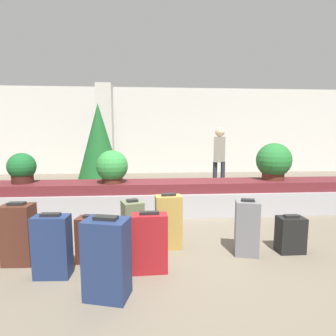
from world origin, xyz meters
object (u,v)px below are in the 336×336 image
at_px(potted_plant_2, 22,168).
at_px(suitcase_0, 150,243).
at_px(suitcase_1, 290,234).
at_px(suitcase_7, 19,234).
at_px(suitcase_2, 52,246).
at_px(suitcase_8, 133,225).
at_px(pillar, 105,131).
at_px(potted_plant_1, 274,162).
at_px(decorated_tree, 99,145).
at_px(suitcase_6, 247,228).
at_px(suitcase_3, 169,222).
at_px(suitcase_4, 107,259).
at_px(suitcase_5, 92,240).
at_px(potted_plant_0, 112,167).
at_px(traveler_0, 219,154).

bearing_deg(potted_plant_2, suitcase_0, -43.57).
bearing_deg(suitcase_1, suitcase_7, -179.25).
xyz_separation_m(suitcase_2, suitcase_8, (0.78, 0.61, -0.01)).
bearing_deg(suitcase_2, pillar, 97.02).
relative_size(pillar, potted_plant_1, 4.53).
bearing_deg(suitcase_2, decorated_tree, 96.05).
bearing_deg(decorated_tree, suitcase_8, -73.10).
bearing_deg(suitcase_8, suitcase_6, -29.42).
height_order(suitcase_3, suitcase_6, suitcase_3).
bearing_deg(potted_plant_2, suitcase_4, -53.77).
height_order(suitcase_5, potted_plant_0, potted_plant_0).
xyz_separation_m(suitcase_1, potted_plant_1, (0.64, 1.85, 0.72)).
bearing_deg(pillar, suitcase_8, -78.03).
distance_m(suitcase_0, suitcase_8, 0.62).
xyz_separation_m(pillar, potted_plant_0, (0.86, -4.72, -0.72)).
bearing_deg(suitcase_8, traveler_0, 39.54).
height_order(suitcase_8, traveler_0, traveler_0).
distance_m(suitcase_0, suitcase_6, 1.22).
bearing_deg(suitcase_2, suitcase_0, 4.18).
xyz_separation_m(suitcase_7, potted_plant_1, (3.87, 1.90, 0.60)).
xyz_separation_m(pillar, suitcase_0, (1.52, -6.76, -1.28)).
relative_size(pillar, suitcase_7, 4.48).
height_order(potted_plant_0, traveler_0, traveler_0).
relative_size(pillar, suitcase_1, 6.70).
height_order(pillar, suitcase_4, pillar).
bearing_deg(suitcase_5, suitcase_7, -171.43).
distance_m(suitcase_4, suitcase_8, 1.02).
bearing_deg(pillar, suitcase_7, -89.55).
bearing_deg(decorated_tree, suitcase_2, -86.51).
height_order(pillar, suitcase_2, pillar).
height_order(suitcase_4, potted_plant_2, potted_plant_2).
bearing_deg(suitcase_0, decorated_tree, 105.68).
relative_size(suitcase_1, suitcase_3, 0.66).
bearing_deg(suitcase_3, pillar, 101.22).
bearing_deg(suitcase_4, potted_plant_2, 140.72).
height_order(pillar, potted_plant_0, pillar).
relative_size(suitcase_6, potted_plant_0, 1.18).
height_order(suitcase_7, suitcase_8, suitcase_7).
height_order(suitcase_0, suitcase_5, suitcase_0).
distance_m(suitcase_0, decorated_tree, 4.23).
bearing_deg(suitcase_4, decorated_tree, 115.59).
relative_size(suitcase_4, suitcase_7, 1.06).
distance_m(suitcase_3, potted_plant_2, 3.02).
distance_m(suitcase_7, decorated_tree, 3.77).
distance_m(pillar, potted_plant_1, 6.05).
height_order(suitcase_4, decorated_tree, decorated_tree).
distance_m(potted_plant_2, decorated_tree, 2.09).
relative_size(suitcase_2, potted_plant_2, 1.24).
bearing_deg(pillar, suitcase_3, -74.04).
relative_size(potted_plant_0, potted_plant_1, 0.84).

